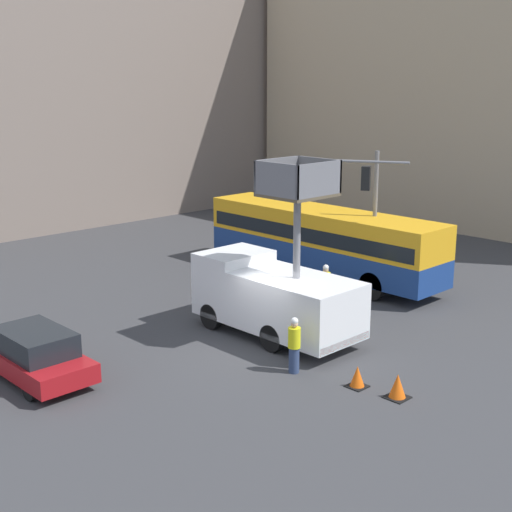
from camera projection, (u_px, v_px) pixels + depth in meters
The scene contains 10 objects.
ground_plane at pixel (261, 350), 23.34m from camera, with size 120.00×120.00×0.00m, color #38383A.
building_backdrop_side at pixel (488, 78), 43.21m from camera, with size 10.00×28.00×17.38m.
utility_truck at pixel (275, 294), 24.34m from camera, with size 2.51×6.10×6.15m.
city_bus at pixel (322, 237), 31.53m from camera, with size 2.53×11.76×3.06m.
traffic_light_pole at pixel (372, 200), 28.62m from camera, with size 2.86×2.61×5.78m.
road_worker_near_truck at pixel (294, 345), 21.37m from camera, with size 0.38×0.38×1.75m.
road_worker_directing at pixel (325, 287), 27.40m from camera, with size 0.38×0.38×1.75m.
traffic_cone_near_truck at pixel (398, 387), 19.78m from camera, with size 0.62×0.62×0.71m.
traffic_cone_mid_road at pixel (357, 377), 20.50m from camera, with size 0.55×0.55×0.63m.
parked_car_curbside at pixel (33, 354), 21.00m from camera, with size 1.85×4.53×1.53m.
Camera 1 is at (-15.34, -15.63, 8.64)m, focal length 50.00 mm.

